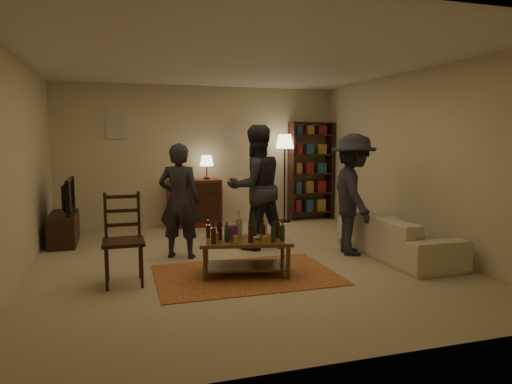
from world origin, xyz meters
name	(u,v)px	position (x,y,z in m)	size (l,w,h in m)	color
floor	(241,261)	(0.00, 0.00, 0.00)	(6.00, 6.00, 0.00)	#C6B793
room_shell	(168,132)	(-0.65, 2.98, 1.81)	(6.00, 6.00, 6.00)	beige
rug	(246,275)	(-0.11, -0.65, 0.01)	(2.20, 1.50, 0.01)	maroon
coffee_table	(246,243)	(-0.11, -0.65, 0.41)	(1.21, 0.82, 0.79)	brown
dining_chair	(123,235)	(-1.56, -0.52, 0.57)	(0.47, 0.47, 1.08)	black
tv_stand	(64,220)	(-2.44, 1.80, 0.38)	(0.40, 1.00, 1.06)	black
dresser	(195,202)	(-0.19, 2.71, 0.48)	(1.00, 0.50, 1.36)	maroon
bookshelf	(310,170)	(2.25, 2.78, 1.03)	(0.90, 0.34, 2.02)	black
floor_lamp	(285,148)	(1.62, 2.65, 1.50)	(0.36, 0.36, 1.77)	black
sofa	(396,236)	(2.20, -0.40, 0.30)	(2.08, 0.81, 0.61)	beige
person_left	(179,201)	(-0.77, 0.44, 0.81)	(0.59, 0.39, 1.63)	#24242B
person_right	(256,187)	(0.42, 0.67, 0.95)	(0.92, 0.72, 1.89)	#282930
person_by_sofa	(353,194)	(1.66, -0.08, 0.88)	(1.14, 0.65, 1.76)	#24252C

